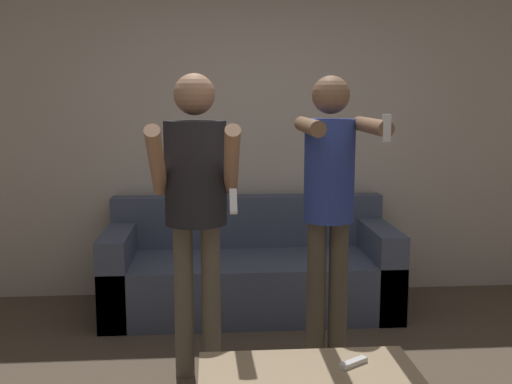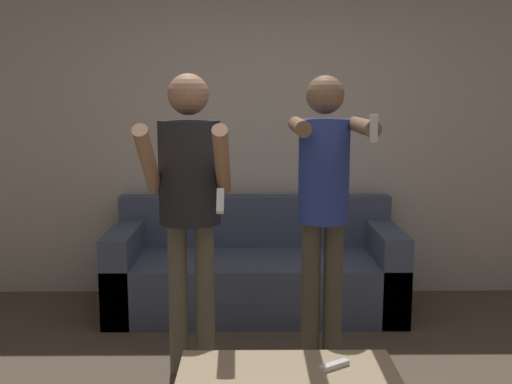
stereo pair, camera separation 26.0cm
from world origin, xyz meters
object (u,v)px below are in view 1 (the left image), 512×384
remote_far (353,363)px  couch (250,273)px  person_standing_left (196,190)px  person_standing_right (330,192)px  coffee_table (310,384)px

remote_far → couch: bearing=100.1°
person_standing_left → person_standing_right: 0.75m
couch → person_standing_left: (-0.38, -1.10, 0.81)m
coffee_table → remote_far: size_ratio=6.68×
person_standing_left → coffee_table: person_standing_left is taller
coffee_table → remote_far: remote_far is taller
couch → remote_far: bearing=-79.9°
person_standing_left → person_standing_right: bearing=-0.6°
remote_far → person_standing_left: bearing=131.6°
person_standing_left → coffee_table: bearing=-60.1°
couch → person_standing_left: size_ratio=1.24×
person_standing_right → coffee_table: 1.15m
person_standing_left → person_standing_right: person_standing_left is taller
couch → person_standing_right: person_standing_right is taller
coffee_table → remote_far: (0.21, 0.08, 0.05)m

